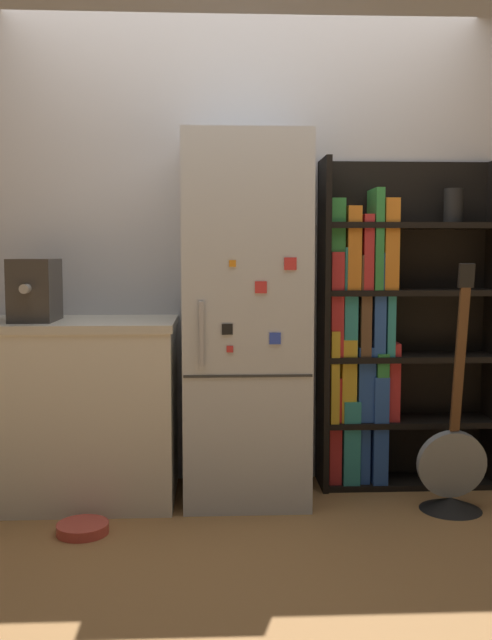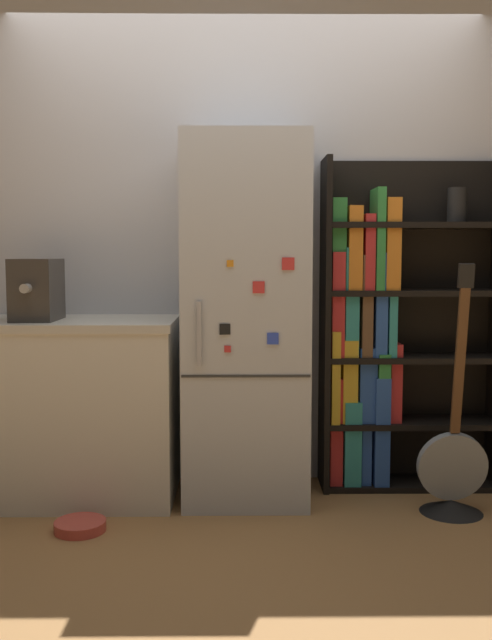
% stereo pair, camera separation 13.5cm
% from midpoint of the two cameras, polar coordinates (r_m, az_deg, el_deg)
% --- Properties ---
extents(ground_plane, '(16.00, 16.00, 0.00)m').
position_cam_midpoint_polar(ground_plane, '(3.64, -1.04, -14.67)').
color(ground_plane, '#A87542').
extents(wall_back, '(8.00, 0.05, 2.60)m').
position_cam_midpoint_polar(wall_back, '(3.89, -1.27, 6.16)').
color(wall_back, silver).
rests_on(wall_back, ground_plane).
extents(refrigerator, '(0.62, 0.60, 1.82)m').
position_cam_midpoint_polar(refrigerator, '(3.59, -1.14, 0.01)').
color(refrigerator, silver).
rests_on(refrigerator, ground_plane).
extents(bookshelf, '(0.95, 0.29, 1.74)m').
position_cam_midpoint_polar(bookshelf, '(3.86, 9.87, -1.27)').
color(bookshelf, black).
rests_on(bookshelf, ground_plane).
extents(kitchen_counter, '(1.01, 0.61, 0.91)m').
position_cam_midpoint_polar(kitchen_counter, '(3.73, -14.43, -6.98)').
color(kitchen_counter, silver).
rests_on(kitchen_counter, ground_plane).
extents(espresso_machine, '(0.20, 0.37, 0.30)m').
position_cam_midpoint_polar(espresso_machine, '(3.65, -17.54, 2.30)').
color(espresso_machine, '#38332D').
rests_on(espresso_machine, kitchen_counter).
extents(guitar, '(0.34, 0.30, 1.20)m').
position_cam_midpoint_polar(guitar, '(3.65, 15.10, -11.92)').
color(guitar, black).
rests_on(guitar, ground_plane).
extents(pet_bowl, '(0.23, 0.23, 0.05)m').
position_cam_midpoint_polar(pet_bowl, '(3.40, -14.09, -15.81)').
color(pet_bowl, '#D84C3F').
rests_on(pet_bowl, ground_plane).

